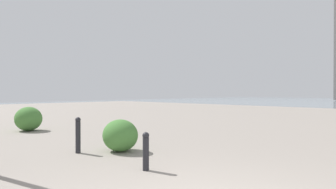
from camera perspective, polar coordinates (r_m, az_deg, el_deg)
bollard_near at (r=5.50m, az=-4.44°, el=-11.03°), size 0.13×0.13×0.72m
bollard_mid at (r=7.32m, az=-17.49°, el=-7.57°), size 0.13×0.13×0.87m
shrub_low at (r=12.16m, az=-26.04°, el=-4.37°), size 1.08×0.97×0.91m
shrub_round at (r=7.29m, az=-9.49°, el=-8.04°), size 0.94×0.84×0.80m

